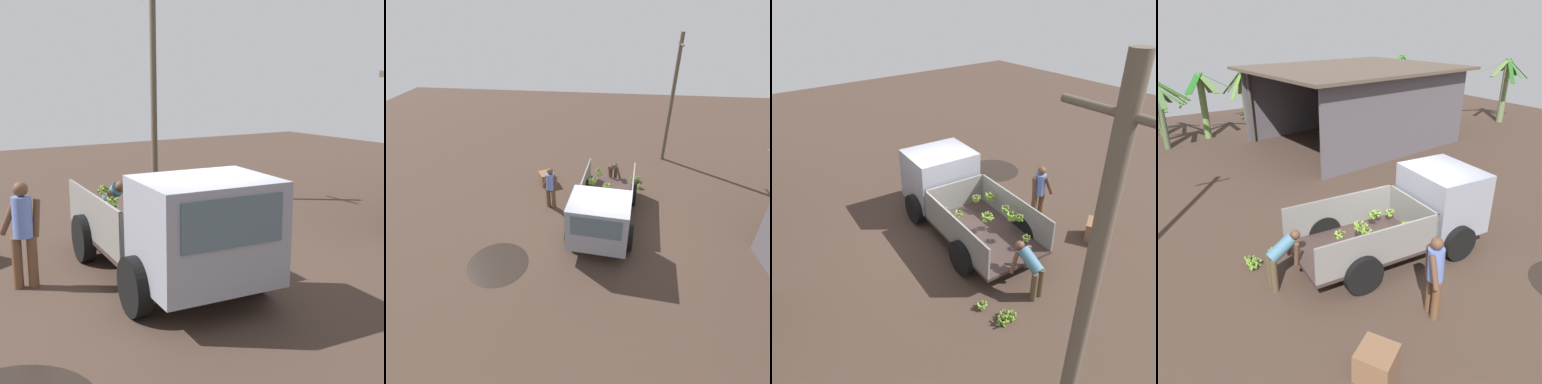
% 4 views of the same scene
% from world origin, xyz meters
% --- Properties ---
extents(ground, '(36.00, 36.00, 0.00)m').
position_xyz_m(ground, '(0.00, 0.00, 0.00)').
color(ground, '#413127').
extents(cargo_truck, '(4.64, 2.42, 1.87)m').
position_xyz_m(cargo_truck, '(0.38, -0.39, 0.99)').
color(cargo_truck, '#3B2C29').
rests_on(cargo_truck, ground).
extents(warehouse_shed, '(9.09, 7.63, 3.32)m').
position_xyz_m(warehouse_shed, '(4.28, 7.92, 2.43)').
color(warehouse_shed, '#555057').
rests_on(warehouse_shed, ground).
extents(banana_palm_0, '(2.82, 2.40, 2.36)m').
position_xyz_m(banana_palm_0, '(-3.44, 13.70, 1.34)').
color(banana_palm_0, '#546431').
rests_on(banana_palm_0, ground).
extents(banana_palm_1, '(2.31, 2.43, 2.99)m').
position_xyz_m(banana_palm_1, '(-1.68, 12.14, 1.62)').
color(banana_palm_1, olive).
rests_on(banana_palm_1, ground).
extents(banana_palm_2, '(2.25, 2.06, 2.86)m').
position_xyz_m(banana_palm_2, '(-3.59, 11.38, 1.64)').
color(banana_palm_2, '#4D5D3D').
rests_on(banana_palm_2, ground).
extents(banana_palm_3, '(2.30, 2.49, 3.33)m').
position_xyz_m(banana_palm_3, '(9.62, 11.57, 1.85)').
color(banana_palm_3, '#61794F').
rests_on(banana_palm_3, ground).
extents(banana_palm_4, '(2.48, 2.46, 3.34)m').
position_xyz_m(banana_palm_4, '(12.74, 6.64, 1.79)').
color(banana_palm_4, '#66744A').
rests_on(banana_palm_4, ground).
extents(banana_palm_5, '(2.44, 2.37, 2.74)m').
position_xyz_m(banana_palm_5, '(1.09, 14.69, 1.51)').
color(banana_palm_5, '#496332').
rests_on(banana_palm_5, ground).
extents(person_foreground_visitor, '(0.48, 0.63, 1.66)m').
position_xyz_m(person_foreground_visitor, '(-1.26, -2.35, 0.92)').
color(person_foreground_visitor, brown).
rests_on(person_foreground_visitor, ground).
extents(person_worker_loading, '(0.76, 0.58, 1.18)m').
position_xyz_m(person_worker_loading, '(-3.21, -0.03, 0.71)').
color(person_worker_loading, brown).
rests_on(person_worker_loading, ground).
extents(banana_bunch_on_ground_0, '(0.23, 0.23, 0.19)m').
position_xyz_m(banana_bunch_on_ground_0, '(-3.44, 0.90, 0.10)').
color(banana_bunch_on_ground_0, '#403929').
rests_on(banana_bunch_on_ground_0, ground).
extents(banana_bunch_on_ground_1, '(0.26, 0.26, 0.22)m').
position_xyz_m(banana_bunch_on_ground_1, '(-3.54, 1.04, 0.12)').
color(banana_bunch_on_ground_1, '#47402E').
rests_on(banana_bunch_on_ground_1, ground).
extents(banana_bunch_on_ground_2, '(0.23, 0.25, 0.19)m').
position_xyz_m(banana_bunch_on_ground_2, '(-2.98, 1.11, 0.11)').
color(banana_bunch_on_ground_2, '#4C4532').
rests_on(banana_bunch_on_ground_2, ground).
extents(banana_bunch_on_ground_3, '(0.23, 0.22, 0.19)m').
position_xyz_m(banana_bunch_on_ground_3, '(-3.55, 0.81, 0.11)').
color(banana_bunch_on_ground_3, '#403A29').
rests_on(banana_bunch_on_ground_3, ground).
extents(wooden_crate_0, '(0.79, 0.79, 0.52)m').
position_xyz_m(wooden_crate_0, '(-2.92, -2.88, 0.26)').
color(wooden_crate_0, brown).
rests_on(wooden_crate_0, ground).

